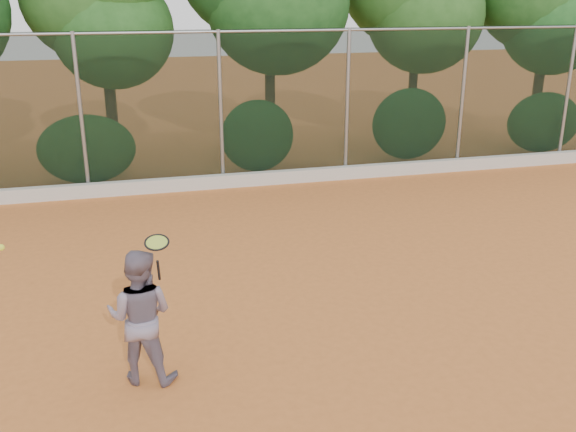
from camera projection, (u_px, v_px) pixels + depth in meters
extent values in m
plane|color=#CB6E30|center=(307.00, 328.00, 8.54)|extent=(80.00, 80.00, 0.00)
cube|color=beige|center=(224.00, 181.00, 14.73)|extent=(24.00, 0.20, 0.30)
imported|color=slate|center=(140.00, 316.00, 7.18)|extent=(0.93, 0.83, 1.59)
cube|color=black|center=(221.00, 110.00, 14.37)|extent=(24.00, 0.01, 3.50)
cylinder|color=gray|center=(218.00, 32.00, 13.82)|extent=(24.00, 0.06, 0.06)
cylinder|color=gray|center=(81.00, 116.00, 13.66)|extent=(0.09, 0.09, 3.50)
cylinder|color=gray|center=(221.00, 110.00, 14.37)|extent=(0.09, 0.09, 3.50)
cylinder|color=gray|center=(347.00, 105.00, 15.09)|extent=(0.09, 0.09, 3.50)
cylinder|color=gray|center=(462.00, 100.00, 15.80)|extent=(0.09, 0.09, 3.50)
cylinder|color=gray|center=(567.00, 95.00, 16.51)|extent=(0.09, 0.09, 3.50)
cylinder|color=#47291B|center=(112.00, 121.00, 16.09)|extent=(0.28, 0.28, 2.40)
ellipsoid|color=#23561D|center=(113.00, 30.00, 15.32)|extent=(2.90, 2.40, 2.80)
cylinder|color=#44291A|center=(270.00, 105.00, 16.66)|extent=(0.26, 0.26, 3.00)
ellipsoid|color=#2D6928|center=(278.00, 3.00, 15.80)|extent=(3.60, 3.00, 3.50)
cylinder|color=#402518|center=(412.00, 103.00, 17.87)|extent=(0.24, 0.24, 2.70)
ellipsoid|color=#25531C|center=(426.00, 15.00, 17.06)|extent=(3.20, 2.70, 3.10)
cylinder|color=#472D1B|center=(536.00, 103.00, 18.42)|extent=(0.28, 0.28, 2.50)
ellipsoid|color=#2E742C|center=(555.00, 22.00, 17.64)|extent=(3.00, 2.50, 2.90)
ellipsoid|color=#366D29|center=(87.00, 149.00, 14.69)|extent=(2.20, 1.16, 1.60)
ellipsoid|color=#286426|center=(258.00, 136.00, 15.60)|extent=(1.80, 1.04, 1.76)
ellipsoid|color=#255E24|center=(409.00, 124.00, 16.52)|extent=(2.00, 1.10, 1.84)
ellipsoid|color=#2B6124|center=(544.00, 122.00, 17.52)|extent=(2.16, 1.12, 1.64)
cylinder|color=black|center=(159.00, 270.00, 6.99)|extent=(0.05, 0.13, 0.27)
torus|color=black|center=(157.00, 242.00, 6.82)|extent=(0.30, 0.29, 0.11)
cylinder|color=#AEC53A|center=(157.00, 242.00, 6.82)|extent=(0.26, 0.25, 0.08)
sphere|color=#E8F537|center=(1.00, 248.00, 6.10)|extent=(0.06, 0.06, 0.06)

